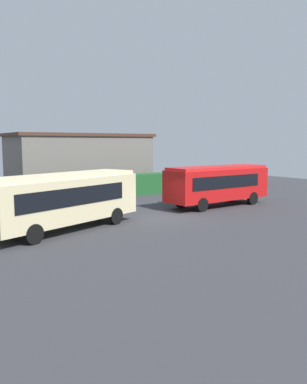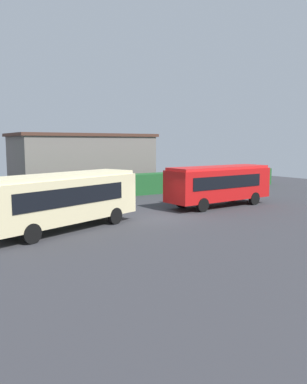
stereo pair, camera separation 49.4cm
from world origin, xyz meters
name	(u,v)px [view 1 (the left image)]	position (x,y,z in m)	size (l,w,h in m)	color
ground_plane	(161,217)	(0.00, 0.00, 0.00)	(64.00, 64.00, 0.00)	#38383D
bus_cream	(64,198)	(-6.70, -0.22, 1.82)	(9.70, 5.53, 3.15)	beige
bus_red	(218,183)	(6.22, 1.36, 1.78)	(9.08, 2.97, 3.07)	red
person_left	(43,209)	(-7.14, 2.24, 0.91)	(0.44, 0.35, 1.72)	maroon
person_center	(173,193)	(4.05, 4.23, 0.88)	(0.46, 0.46, 1.67)	black
hedge_row	(92,187)	(0.00, 10.70, 0.96)	(44.00, 1.78, 1.92)	#205B2A
depot_building	(79,162)	(1.52, 16.91, 2.89)	(13.98, 7.45, 5.76)	slate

